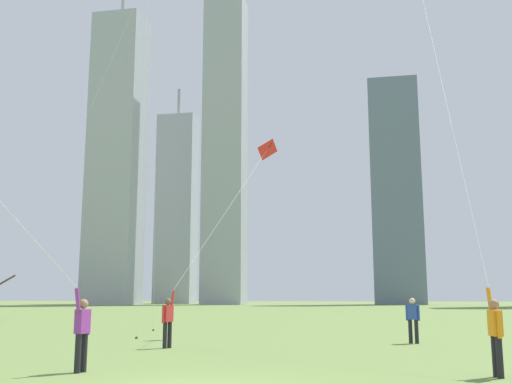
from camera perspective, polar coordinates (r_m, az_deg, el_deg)
kite_flyer_foreground_left_red at (r=21.23m, az=-6.64°, el=-8.98°), size 2.68×7.79×8.86m
kite_flyer_foreground_right_purple at (r=13.72m, az=-20.34°, el=-7.49°), size 6.18×10.07×12.29m
kite_flyer_midfield_right_orange at (r=15.32m, az=20.50°, el=-5.49°), size 0.44×13.32×17.26m
bystander_strolling_midfield at (r=22.80m, az=14.78°, el=-11.58°), size 0.49×0.29×1.62m
distant_kite_drifting_left_green at (r=31.36m, az=-12.59°, el=14.62°), size 6.92×0.84×17.41m
skyline_short_annex at (r=130.27m, az=13.22°, el=0.18°), size 10.38×7.94×48.04m
skyline_squat_block at (r=144.35m, az=-7.61°, el=-1.49°), size 9.04×6.02×52.53m
skyline_slender_spire at (r=129.52m, az=-3.00°, el=4.38°), size 8.71×6.42×67.45m
skyline_wide_slab at (r=127.53m, az=-13.17°, el=3.39°), size 10.02×8.67×68.56m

